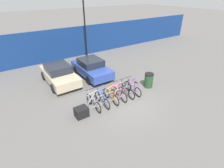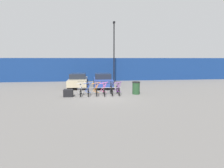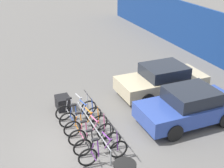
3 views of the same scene
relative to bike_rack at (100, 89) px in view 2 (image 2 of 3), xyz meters
The scene contains 14 objects.
ground_plane 0.94m from the bike_rack, 57.14° to the right, with size 120.00×120.00×0.00m, color #605E5B.
hoarding_wall 8.89m from the bike_rack, 87.17° to the left, with size 36.00×0.16×2.97m, color navy.
bike_rack is the anchor object (origin of this frame).
bicycle_silver 1.49m from the bike_rack, behind, with size 0.68×1.71×1.05m.
bicycle_blue 0.92m from the bike_rack, behind, with size 0.68×1.71×1.05m.
bicycle_orange 0.32m from the bike_rack, 150.11° to the right, with size 0.68×1.71×1.05m.
bicycle_pink 0.39m from the bike_rack, 23.40° to the right, with size 0.68×1.71×1.05m.
bicycle_black 0.96m from the bike_rack, ahead, with size 0.68×1.71×1.05m.
bicycle_purple 1.49m from the bike_rack, ahead, with size 0.68×1.71×1.05m.
car_beige 4.57m from the bike_rack, 116.03° to the left, with size 1.91×4.06×1.40m.
car_blue 3.81m from the bike_rack, 82.30° to the left, with size 1.91×3.94×1.40m.
lamp_post 8.86m from the bike_rack, 74.53° to the left, with size 0.24×0.44×7.32m.
trash_bin 2.99m from the bike_rack, ahead, with size 0.63×0.63×1.03m.
cargo_crate 2.46m from the bike_rack, 169.47° to the right, with size 0.70×0.56×0.55m, color black.
Camera 2 is at (-1.03, -13.20, 2.88)m, focal length 28.00 mm.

